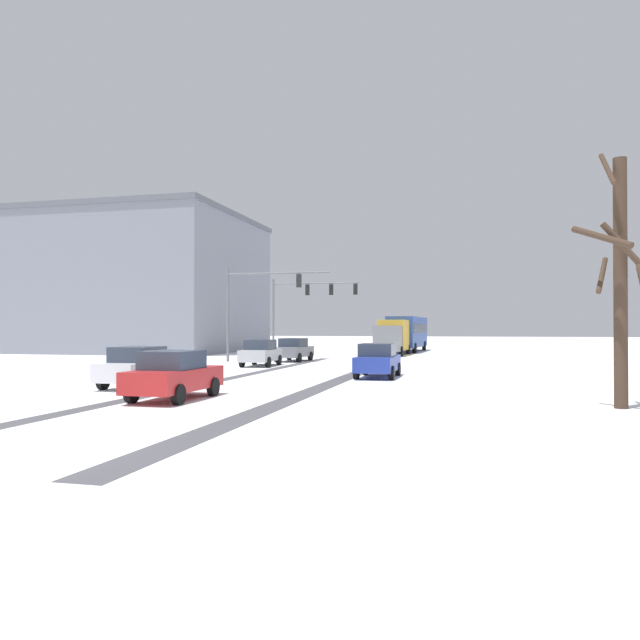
# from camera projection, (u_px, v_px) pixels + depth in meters

# --- Properties ---
(ground_plane) EXTENTS (300.00, 300.00, 0.00)m
(ground_plane) POSITION_uv_depth(u_px,v_px,m) (13.00, 453.00, 11.60)
(ground_plane) COLOR white
(wheel_track_left_lane) EXTENTS (0.73, 37.42, 0.01)m
(wheel_track_left_lane) POSITION_uv_depth(u_px,v_px,m) (231.00, 378.00, 28.73)
(wheel_track_left_lane) COLOR #4C4C51
(wheel_track_left_lane) RESTS_ON ground
(wheel_track_right_lane) EXTENTS (0.90, 37.42, 0.01)m
(wheel_track_right_lane) POSITION_uv_depth(u_px,v_px,m) (339.00, 380.00, 27.46)
(wheel_track_right_lane) COLOR #4C4C51
(wheel_track_right_lane) RESTS_ON ground
(sidewalk_kerb_right) EXTENTS (4.00, 37.42, 0.12)m
(sidewalk_kerb_right) POSITION_uv_depth(u_px,v_px,m) (504.00, 386.00, 24.10)
(sidewalk_kerb_right) COLOR white
(sidewalk_kerb_right) RESTS_ON ground
(traffic_signal_far_left) EXTENTS (7.56, 0.62, 6.50)m
(traffic_signal_far_left) POSITION_uv_depth(u_px,v_px,m) (308.00, 298.00, 51.85)
(traffic_signal_far_left) COLOR slate
(traffic_signal_far_left) RESTS_ON ground
(traffic_signal_near_left) EXTENTS (7.42, 0.46, 6.50)m
(traffic_signal_near_left) POSITION_uv_depth(u_px,v_px,m) (257.00, 297.00, 42.30)
(traffic_signal_near_left) COLOR slate
(traffic_signal_near_left) RESTS_ON ground
(car_grey_lead) EXTENTS (1.98, 4.18, 1.62)m
(car_grey_lead) POSITION_uv_depth(u_px,v_px,m) (294.00, 350.00, 43.07)
(car_grey_lead) COLOR slate
(car_grey_lead) RESTS_ON ground
(car_silver_second) EXTENTS (2.01, 4.19, 1.62)m
(car_silver_second) POSITION_uv_depth(u_px,v_px,m) (261.00, 353.00, 37.70)
(car_silver_second) COLOR #B7BABF
(car_silver_second) RESTS_ON ground
(car_blue_third) EXTENTS (1.85, 4.11, 1.62)m
(car_blue_third) POSITION_uv_depth(u_px,v_px,m) (378.00, 360.00, 29.15)
(car_blue_third) COLOR #233899
(car_blue_third) RESTS_ON ground
(car_white_fourth) EXTENTS (1.85, 4.11, 1.62)m
(car_white_fourth) POSITION_uv_depth(u_px,v_px,m) (139.00, 367.00, 24.35)
(car_white_fourth) COLOR silver
(car_white_fourth) RESTS_ON ground
(car_red_fifth) EXTENTS (1.87, 4.12, 1.62)m
(car_red_fifth) POSITION_uv_depth(u_px,v_px,m) (174.00, 375.00, 20.21)
(car_red_fifth) COLOR red
(car_red_fifth) RESTS_ON ground
(bus_oncoming) EXTENTS (3.02, 11.10, 3.38)m
(bus_oncoming) POSITION_uv_depth(u_px,v_px,m) (408.00, 331.00, 60.09)
(bus_oncoming) COLOR #284793
(bus_oncoming) RESTS_ON ground
(box_truck_delivery) EXTENTS (2.42, 7.44, 3.02)m
(box_truck_delivery) POSITION_uv_depth(u_px,v_px,m) (393.00, 336.00, 52.49)
(box_truck_delivery) COLOR slate
(box_truck_delivery) RESTS_ON ground
(bare_tree_sidewalk_near) EXTENTS (2.18, 2.11, 7.62)m
(bare_tree_sidewalk_near) POSITION_uv_depth(u_px,v_px,m) (620.00, 276.00, 18.00)
(bare_tree_sidewalk_near) COLOR #423023
(bare_tree_sidewalk_near) RESTS_ON ground
(office_building_far_left_block) EXTENTS (19.31, 19.45, 13.41)m
(office_building_far_left_block) POSITION_uv_depth(u_px,v_px,m) (150.00, 284.00, 61.51)
(office_building_far_left_block) COLOR gray
(office_building_far_left_block) RESTS_ON ground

